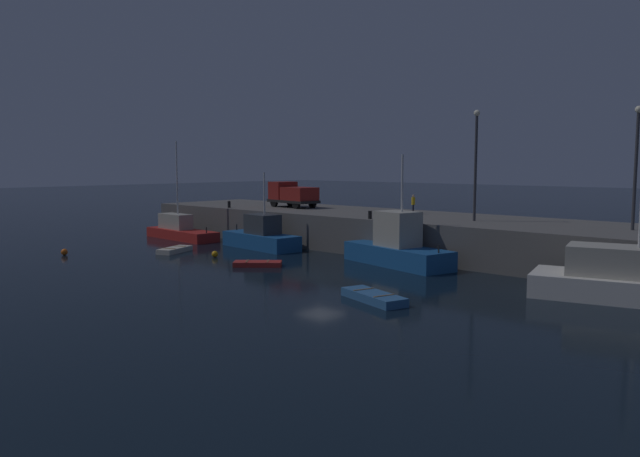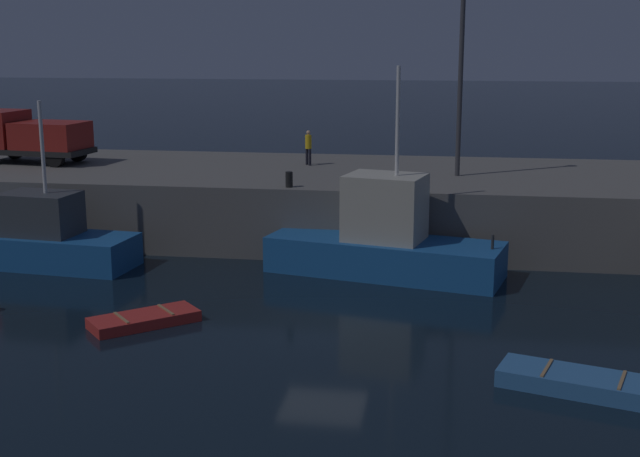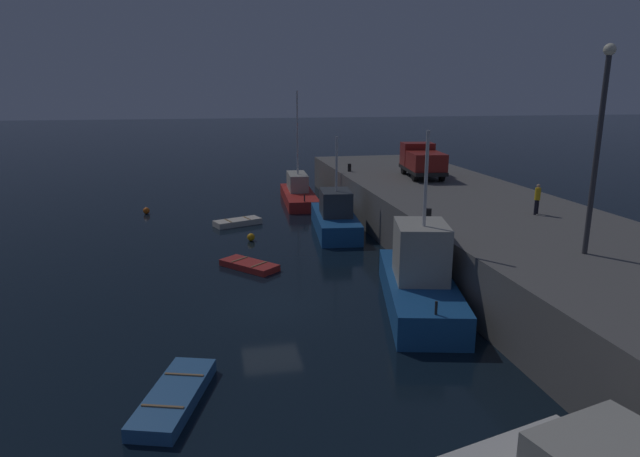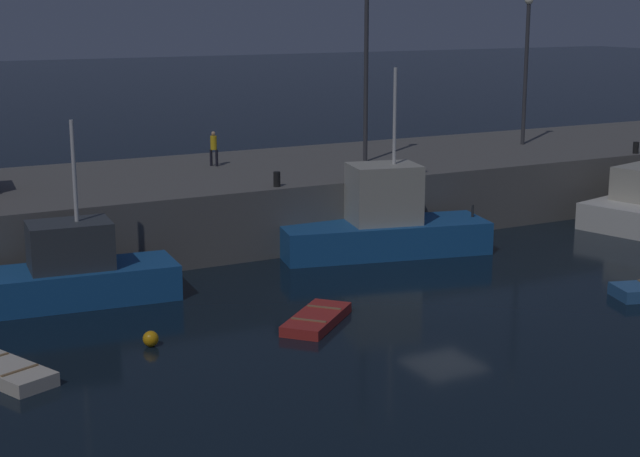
# 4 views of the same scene
# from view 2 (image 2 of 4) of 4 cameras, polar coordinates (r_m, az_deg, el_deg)

# --- Properties ---
(ground_plane) EXTENTS (320.00, 320.00, 0.00)m
(ground_plane) POSITION_cam_2_polar(r_m,az_deg,el_deg) (25.26, 0.20, -6.71)
(ground_plane) COLOR black
(pier_quay) EXTENTS (58.70, 10.47, 2.79)m
(pier_quay) POSITION_cam_2_polar(r_m,az_deg,el_deg) (37.15, 3.16, 1.77)
(pier_quay) COLOR #5B5956
(pier_quay) RESTS_ON ground
(fishing_boat_blue) EXTENTS (8.83, 4.56, 7.47)m
(fishing_boat_blue) POSITION_cam_2_polar(r_m,az_deg,el_deg) (30.70, 4.36, -0.89)
(fishing_boat_blue) COLOR #195193
(fishing_boat_blue) RESTS_ON ground
(fishing_boat_orange) EXTENTS (7.76, 3.23, 6.19)m
(fishing_boat_orange) POSITION_cam_2_polar(r_m,az_deg,el_deg) (33.68, -18.42, -0.72)
(fishing_boat_orange) COLOR #195193
(fishing_boat_orange) RESTS_ON ground
(rowboat_white_mid) EXTENTS (3.22, 3.07, 0.37)m
(rowboat_white_mid) POSITION_cam_2_polar(r_m,az_deg,el_deg) (26.04, -11.72, -6.00)
(rowboat_white_mid) COLOR #B22823
(rowboat_white_mid) RESTS_ON ground
(dinghy_red_small) EXTENTS (4.23, 2.49, 0.47)m
(dinghy_red_small) POSITION_cam_2_polar(r_m,az_deg,el_deg) (21.83, 17.25, -9.87)
(dinghy_red_small) COLOR #2D6099
(dinghy_red_small) RESTS_ON ground
(lamp_post_west) EXTENTS (0.44, 0.44, 7.82)m
(lamp_post_west) POSITION_cam_2_polar(r_m,az_deg,el_deg) (35.54, 9.45, 10.83)
(lamp_post_west) COLOR #38383D
(lamp_post_west) RESTS_ON pier_quay
(utility_truck) EXTENTS (5.49, 2.88, 2.37)m
(utility_truck) POSITION_cam_2_polar(r_m,az_deg,el_deg) (41.37, -18.86, 5.88)
(utility_truck) COLOR black
(utility_truck) RESTS_ON pier_quay
(dockworker) EXTENTS (0.40, 0.40, 1.57)m
(dockworker) POSITION_cam_2_polar(r_m,az_deg,el_deg) (38.44, -0.79, 5.60)
(dockworker) COLOR black
(dockworker) RESTS_ON pier_quay
(bollard_east) EXTENTS (0.28, 0.28, 0.60)m
(bollard_east) POSITION_cam_2_polar(r_m,az_deg,el_deg) (32.67, -2.09, 3.31)
(bollard_east) COLOR black
(bollard_east) RESTS_ON pier_quay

